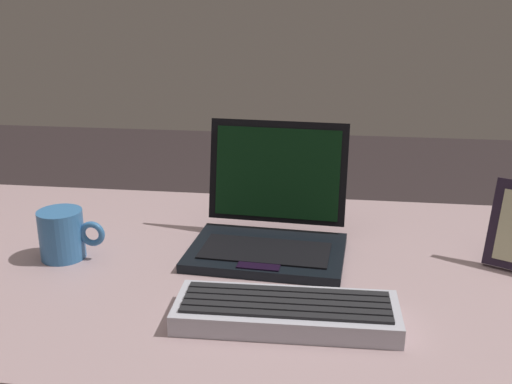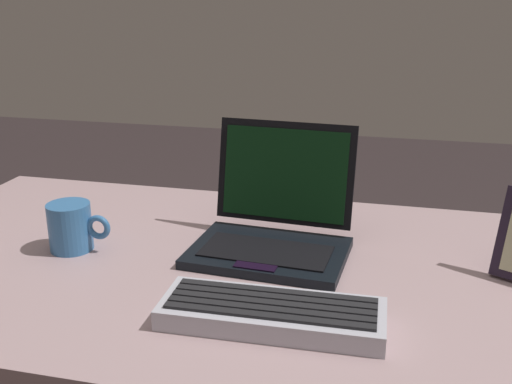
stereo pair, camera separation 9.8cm
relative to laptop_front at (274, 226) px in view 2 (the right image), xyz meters
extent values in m
cube|color=#A7898D|center=(-0.02, -0.07, -0.06)|extent=(1.38, 0.71, 0.03)
cylinder|color=black|center=(-0.65, 0.23, -0.41)|extent=(0.06, 0.06, 0.69)
cube|color=black|center=(0.00, -0.03, -0.04)|extent=(0.28, 0.20, 0.02)
cube|color=black|center=(0.00, -0.05, -0.03)|extent=(0.22, 0.12, 0.00)
cube|color=black|center=(-0.01, -0.11, -0.03)|extent=(0.07, 0.03, 0.00)
cube|color=black|center=(0.00, 0.08, 0.08)|extent=(0.26, 0.06, 0.18)
cube|color=black|center=(0.00, 0.07, 0.08)|extent=(0.23, 0.05, 0.16)
cube|color=#4CF259|center=(0.00, 0.07, 0.07)|extent=(0.22, 0.02, 0.01)
cube|color=#B5B5C1|center=(0.05, -0.24, -0.03)|extent=(0.31, 0.12, 0.03)
cube|color=black|center=(0.05, -0.28, -0.01)|extent=(0.29, 0.02, 0.00)
cube|color=black|center=(0.05, -0.26, -0.01)|extent=(0.29, 0.02, 0.00)
cube|color=black|center=(0.05, -0.24, -0.01)|extent=(0.29, 0.02, 0.00)
cube|color=black|center=(0.05, -0.23, -0.01)|extent=(0.29, 0.02, 0.00)
cube|color=black|center=(0.05, -0.21, -0.01)|extent=(0.29, 0.02, 0.00)
cylinder|color=teal|center=(-0.35, -0.08, 0.00)|extent=(0.08, 0.08, 0.09)
torus|color=teal|center=(-0.30, -0.08, 0.00)|extent=(0.04, 0.01, 0.04)
camera|label=1|loc=(0.10, -0.98, 0.40)|focal=42.11mm
camera|label=2|loc=(0.20, -0.96, 0.40)|focal=42.11mm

